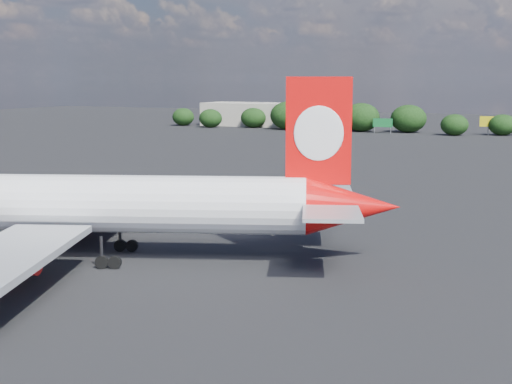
% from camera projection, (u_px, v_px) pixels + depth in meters
% --- Properties ---
extents(ground, '(500.00, 500.00, 0.00)m').
position_uv_depth(ground, '(295.00, 192.00, 104.82)').
color(ground, black).
rests_on(ground, ground).
extents(qantas_airliner, '(49.32, 47.44, 16.66)m').
position_uv_depth(qantas_airliner, '(107.00, 205.00, 64.86)').
color(qantas_airliner, white).
rests_on(qantas_airliner, ground).
extents(terminal_building, '(42.00, 16.00, 8.00)m').
position_uv_depth(terminal_building, '(263.00, 114.00, 249.45)').
color(terminal_building, '#A49C8E').
rests_on(terminal_building, ground).
extents(highway_sign, '(6.00, 0.30, 4.50)m').
position_uv_depth(highway_sign, '(383.00, 123.00, 215.67)').
color(highway_sign, '#166F31').
rests_on(highway_sign, ground).
extents(billboard_yellow, '(5.00, 0.30, 5.50)m').
position_uv_depth(billboard_yellow, '(489.00, 122.00, 208.41)').
color(billboard_yellow, yellow).
rests_on(billboard_yellow, ground).
extents(horizon_treeline, '(207.08, 15.17, 9.16)m').
position_uv_depth(horizon_treeline, '(474.00, 122.00, 208.86)').
color(horizon_treeline, black).
rests_on(horizon_treeline, ground).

